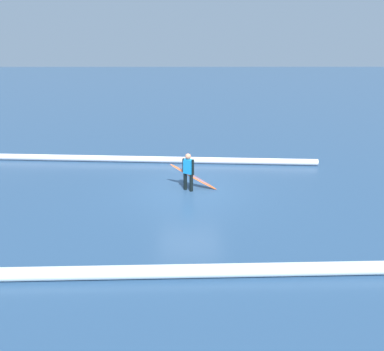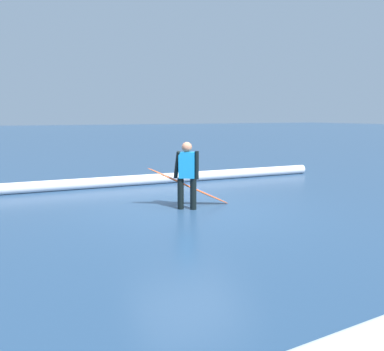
{
  "view_description": "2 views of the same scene",
  "coord_description": "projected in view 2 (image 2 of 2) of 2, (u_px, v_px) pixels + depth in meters",
  "views": [
    {
      "loc": [
        -0.02,
        12.54,
        5.29
      ],
      "look_at": [
        -0.08,
        1.38,
        1.13
      ],
      "focal_mm": 32.86,
      "sensor_mm": 36.0,
      "label": 1
    },
    {
      "loc": [
        3.64,
        7.38,
        2.03
      ],
      "look_at": [
        0.64,
        1.4,
        0.99
      ],
      "focal_mm": 35.84,
      "sensor_mm": 36.0,
      "label": 2
    }
  ],
  "objects": [
    {
      "name": "ground_plane",
      "position": [
        190.0,
        209.0,
        8.45
      ],
      "size": [
        163.0,
        163.0,
        0.0
      ],
      "primitive_type": "plane",
      "color": "navy"
    },
    {
      "name": "surfer",
      "position": [
        187.0,
        172.0,
        8.31
      ],
      "size": [
        0.45,
        0.43,
        1.48
      ],
      "rotation": [
        0.0,
        0.0,
        2.55
      ],
      "color": "black",
      "rests_on": "ground_plane"
    },
    {
      "name": "surfboard",
      "position": [
        189.0,
        186.0,
        8.72
      ],
      "size": [
        1.9,
        0.71,
        0.94
      ],
      "color": "#E55926",
      "rests_on": "ground_plane"
    },
    {
      "name": "wave_crest_foreground",
      "position": [
        67.0,
        185.0,
        10.58
      ],
      "size": [
        16.1,
        1.33,
        0.3
      ],
      "primitive_type": "cylinder",
      "rotation": [
        0.0,
        1.57,
        -0.06
      ],
      "color": "white",
      "rests_on": "ground_plane"
    }
  ]
}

